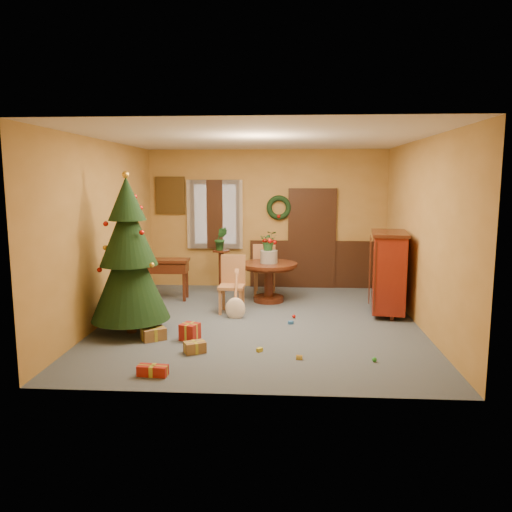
# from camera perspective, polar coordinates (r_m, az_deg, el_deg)

# --- Properties ---
(room_envelope) EXTENTS (5.50, 5.50, 5.50)m
(room_envelope) POSITION_cam_1_polar(r_m,az_deg,el_deg) (10.56, 2.36, 2.40)
(room_envelope) COLOR #343C4C
(room_envelope) RESTS_ON ground
(dining_table) EXTENTS (1.07, 1.07, 0.73)m
(dining_table) POSITION_cam_1_polar(r_m,az_deg,el_deg) (9.36, 1.47, -2.13)
(dining_table) COLOR black
(dining_table) RESTS_ON floor
(urn) EXTENTS (0.32, 0.32, 0.24)m
(urn) POSITION_cam_1_polar(r_m,az_deg,el_deg) (9.31, 1.48, -0.08)
(urn) COLOR slate
(urn) RESTS_ON dining_table
(centerpiece_plant) EXTENTS (0.33, 0.29, 0.37)m
(centerpiece_plant) POSITION_cam_1_polar(r_m,az_deg,el_deg) (9.26, 1.48, 1.76)
(centerpiece_plant) COLOR #1E4C23
(centerpiece_plant) RESTS_ON urn
(chair_near) EXTENTS (0.44, 0.44, 0.98)m
(chair_near) POSITION_cam_1_polar(r_m,az_deg,el_deg) (8.65, -2.73, -2.96)
(chair_near) COLOR #9D683F
(chair_near) RESTS_ON floor
(chair_far) EXTENTS (0.45, 0.45, 1.02)m
(chair_far) POSITION_cam_1_polar(r_m,az_deg,el_deg) (9.97, 0.98, -1.27)
(chair_far) COLOR #9D683F
(chair_far) RESTS_ON floor
(guitar) EXTENTS (0.48, 0.59, 0.77)m
(guitar) POSITION_cam_1_polar(r_m,az_deg,el_deg) (8.25, -2.38, -4.48)
(guitar) COLOR beige
(guitar) RESTS_ON floor
(plant_stand) EXTENTS (0.34, 0.34, 0.88)m
(plant_stand) POSITION_cam_1_polar(r_m,az_deg,el_deg) (10.04, -4.00, -1.21)
(plant_stand) COLOR black
(plant_stand) RESTS_ON floor
(stand_plant) EXTENTS (0.27, 0.22, 0.46)m
(stand_plant) POSITION_cam_1_polar(r_m,az_deg,el_deg) (9.96, -4.03, 1.99)
(stand_plant) COLOR #19471E
(stand_plant) RESTS_ON plant_stand
(christmas_tree) EXTENTS (1.16, 1.16, 2.40)m
(christmas_tree) POSITION_cam_1_polar(r_m,az_deg,el_deg) (7.58, -14.32, -0.19)
(christmas_tree) COLOR #382111
(christmas_tree) RESTS_ON floor
(writing_desk) EXTENTS (0.89, 0.46, 0.78)m
(writing_desk) POSITION_cam_1_polar(r_m,az_deg,el_deg) (9.66, -10.27, -1.49)
(writing_desk) COLOR black
(writing_desk) RESTS_ON floor
(sideboard) EXTENTS (0.73, 1.17, 1.41)m
(sideboard) POSITION_cam_1_polar(r_m,az_deg,el_deg) (8.75, 14.88, -1.58)
(sideboard) COLOR #5C110A
(sideboard) RESTS_ON floor
(gift_a) EXTENTS (0.40, 0.37, 0.18)m
(gift_a) POSITION_cam_1_polar(r_m,az_deg,el_deg) (7.39, -11.63, -8.71)
(gift_a) COLOR brown
(gift_a) RESTS_ON floor
(gift_b) EXTENTS (0.30, 0.30, 0.24)m
(gift_b) POSITION_cam_1_polar(r_m,az_deg,el_deg) (7.30, -7.57, -8.57)
(gift_b) COLOR maroon
(gift_b) RESTS_ON floor
(gift_c) EXTENTS (0.33, 0.29, 0.15)m
(gift_c) POSITION_cam_1_polar(r_m,az_deg,el_deg) (6.78, -7.01, -10.30)
(gift_c) COLOR brown
(gift_c) RESTS_ON floor
(gift_d) EXTENTS (0.36, 0.18, 0.13)m
(gift_d) POSITION_cam_1_polar(r_m,az_deg,el_deg) (6.12, -11.72, -12.69)
(gift_d) COLOR maroon
(gift_d) RESTS_ON floor
(toy_a) EXTENTS (0.09, 0.08, 0.05)m
(toy_a) POSITION_cam_1_polar(r_m,az_deg,el_deg) (8.02, 4.00, -7.60)
(toy_a) COLOR #2A66B6
(toy_a) RESTS_ON floor
(toy_b) EXTENTS (0.06, 0.06, 0.06)m
(toy_b) POSITION_cam_1_polar(r_m,az_deg,el_deg) (6.59, 13.38, -11.44)
(toy_b) COLOR green
(toy_b) RESTS_ON floor
(toy_c) EXTENTS (0.09, 0.09, 0.05)m
(toy_c) POSITION_cam_1_polar(r_m,az_deg,el_deg) (6.78, 0.41, -10.67)
(toy_c) COLOR gold
(toy_c) RESTS_ON floor
(toy_d) EXTENTS (0.06, 0.06, 0.06)m
(toy_d) POSITION_cam_1_polar(r_m,az_deg,el_deg) (8.36, 4.35, -6.90)
(toy_d) COLOR #B3120B
(toy_d) RESTS_ON floor
(toy_e) EXTENTS (0.08, 0.06, 0.05)m
(toy_e) POSITION_cam_1_polar(r_m,az_deg,el_deg) (6.53, 4.97, -11.47)
(toy_e) COLOR gold
(toy_e) RESTS_ON floor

